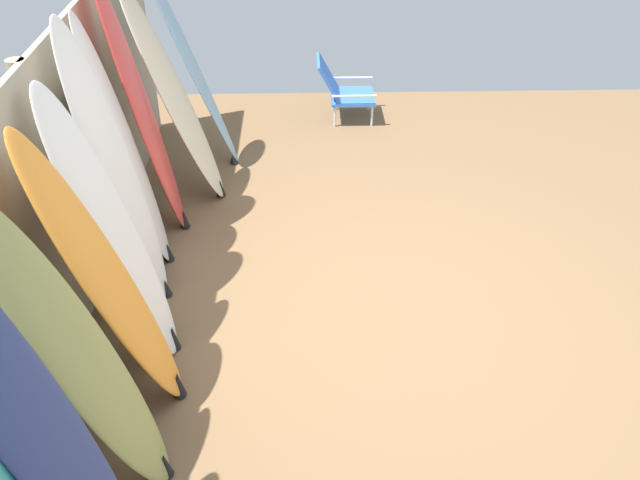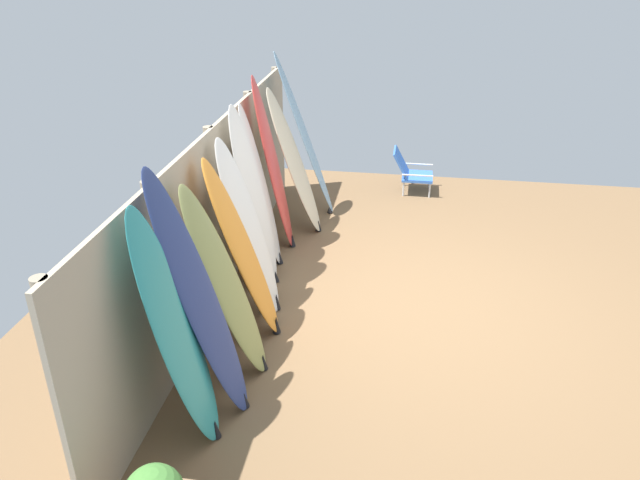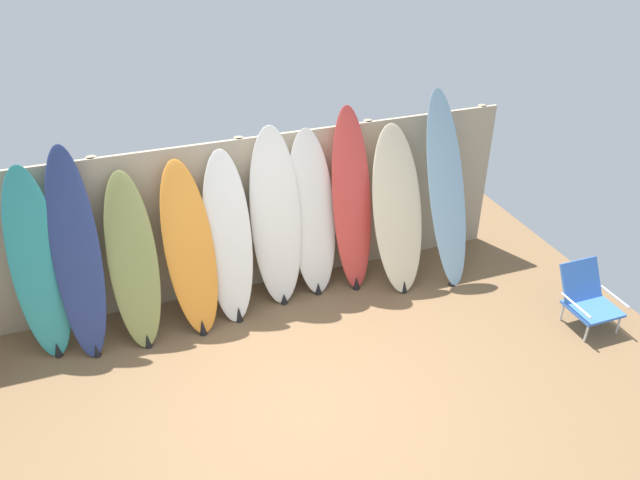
% 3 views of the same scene
% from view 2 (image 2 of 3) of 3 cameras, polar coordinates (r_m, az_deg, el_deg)
% --- Properties ---
extents(ground, '(7.68, 7.68, 0.00)m').
position_cam_2_polar(ground, '(6.50, 8.51, -6.03)').
color(ground, brown).
extents(fence_back, '(6.08, 0.11, 1.80)m').
position_cam_2_polar(fence_back, '(6.36, -9.29, 2.36)').
color(fence_back, tan).
rests_on(fence_back, ground).
extents(surfboard_teal_0, '(0.52, 0.54, 1.89)m').
position_cam_2_polar(surfboard_teal_0, '(4.52, -12.95, -8.35)').
color(surfboard_teal_0, teal).
rests_on(surfboard_teal_0, ground).
extents(surfboard_navy_1, '(0.51, 0.74, 2.02)m').
position_cam_2_polar(surfboard_navy_1, '(4.75, -10.95, -5.33)').
color(surfboard_navy_1, navy).
rests_on(surfboard_navy_1, ground).
extents(surfboard_olive_2, '(0.52, 0.72, 1.71)m').
position_cam_2_polar(surfboard_olive_2, '(5.21, -8.63, -4.01)').
color(surfboard_olive_2, olive).
rests_on(surfboard_olive_2, ground).
extents(surfboard_orange_3, '(0.53, 0.71, 1.75)m').
position_cam_2_polar(surfboard_orange_3, '(5.67, -7.07, -1.00)').
color(surfboard_orange_3, orange).
rests_on(surfboard_orange_3, ground).
extents(surfboard_white_4, '(0.56, 0.65, 1.78)m').
position_cam_2_polar(surfboard_white_4, '(6.02, -6.49, 0.88)').
color(surfboard_white_4, white).
rests_on(surfboard_white_4, ground).
extents(surfboard_white_5, '(0.58, 0.51, 1.96)m').
position_cam_2_polar(surfboard_white_5, '(6.48, -6.03, 3.72)').
color(surfboard_white_5, white).
rests_on(surfboard_white_5, ground).
extents(surfboard_white_6, '(0.56, 0.48, 1.86)m').
position_cam_2_polar(surfboard_white_6, '(6.88, -5.41, 4.70)').
color(surfboard_white_6, white).
rests_on(surfboard_white_6, ground).
extents(surfboard_red_7, '(0.48, 0.50, 2.07)m').
position_cam_2_polar(surfboard_red_7, '(7.24, -4.27, 6.73)').
color(surfboard_red_7, '#D13D38').
rests_on(surfboard_red_7, ground).
extents(surfboard_cream_8, '(0.59, 0.70, 1.83)m').
position_cam_2_polar(surfboard_cream_8, '(7.69, -2.31, 7.04)').
color(surfboard_cream_8, beige).
rests_on(surfboard_cream_8, ground).
extents(surfboard_skyblue_9, '(0.54, 0.83, 2.15)m').
position_cam_2_polar(surfboard_skyblue_9, '(8.18, -1.36, 9.42)').
color(surfboard_skyblue_9, '#8CB7D6').
rests_on(surfboard_skyblue_9, ground).
extents(beach_chair, '(0.50, 0.58, 0.63)m').
position_cam_2_polar(beach_chair, '(9.22, 8.24, 6.31)').
color(beach_chair, silver).
rests_on(beach_chair, ground).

